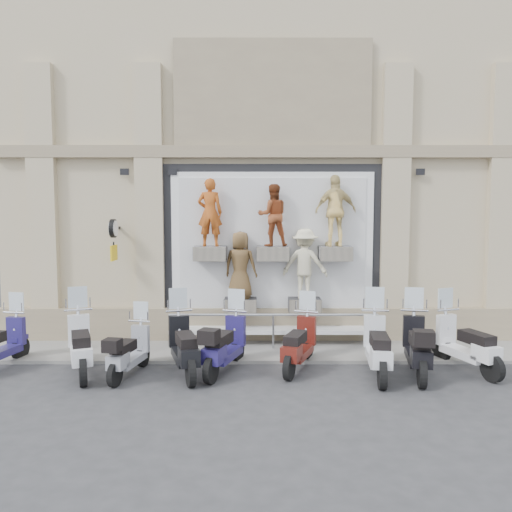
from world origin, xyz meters
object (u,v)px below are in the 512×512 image
(scooter_e, at_px, (225,333))
(scooter_h, at_px, (417,334))
(scooter_f, at_px, (299,333))
(guard_rail, at_px, (273,333))
(scooter_d, at_px, (184,334))
(scooter_c, at_px, (129,341))
(scooter_g, at_px, (378,334))
(scooter_i, at_px, (466,332))
(clock_sign_bracket, at_px, (114,234))
(scooter_b, at_px, (80,333))

(scooter_e, height_order, scooter_h, scooter_h)
(scooter_h, bearing_deg, scooter_f, -178.11)
(guard_rail, xyz_separation_m, scooter_d, (-1.90, -1.68, 0.39))
(guard_rail, relative_size, scooter_c, 2.85)
(guard_rail, distance_m, scooter_e, 1.90)
(scooter_d, height_order, scooter_g, scooter_g)
(scooter_e, xyz_separation_m, scooter_i, (5.06, 0.09, 0.00))
(guard_rail, xyz_separation_m, scooter_f, (0.50, -1.37, 0.33))
(guard_rail, relative_size, scooter_g, 2.37)
(scooter_f, height_order, scooter_i, scooter_i)
(clock_sign_bracket, distance_m, scooter_e, 4.00)
(scooter_b, relative_size, scooter_g, 1.00)
(scooter_b, relative_size, scooter_h, 1.01)
(scooter_g, relative_size, scooter_i, 1.04)
(scooter_c, distance_m, scooter_h, 5.88)
(scooter_b, bearing_deg, scooter_g, -23.02)
(clock_sign_bracket, relative_size, scooter_d, 0.49)
(scooter_e, bearing_deg, guard_rail, 73.80)
(scooter_e, bearing_deg, scooter_f, 24.55)
(clock_sign_bracket, bearing_deg, scooter_h, -17.99)
(guard_rail, distance_m, scooter_b, 4.38)
(scooter_b, xyz_separation_m, scooter_i, (8.04, 0.22, -0.03))
(scooter_g, bearing_deg, scooter_i, 17.07)
(clock_sign_bracket, relative_size, scooter_f, 0.52)
(scooter_d, relative_size, scooter_g, 0.98)
(scooter_b, height_order, scooter_i, scooter_b)
(clock_sign_bracket, distance_m, scooter_f, 5.17)
(scooter_h, distance_m, scooter_i, 1.16)
(scooter_h, bearing_deg, scooter_i, 25.37)
(scooter_f, bearing_deg, clock_sign_bracket, 178.25)
(scooter_c, height_order, scooter_d, scooter_d)
(scooter_i, bearing_deg, scooter_e, 162.50)
(guard_rail, relative_size, clock_sign_bracket, 4.96)
(guard_rail, distance_m, clock_sign_bracket, 4.57)
(scooter_d, xyz_separation_m, scooter_g, (3.97, -0.10, 0.01))
(scooter_f, relative_size, scooter_i, 0.96)
(guard_rail, height_order, scooter_g, scooter_g)
(scooter_g, relative_size, scooter_h, 1.01)
(guard_rail, height_order, scooter_c, scooter_c)
(scooter_b, relative_size, scooter_d, 1.02)
(clock_sign_bracket, distance_m, scooter_h, 7.39)
(clock_sign_bracket, height_order, scooter_c, clock_sign_bracket)
(scooter_f, bearing_deg, scooter_h, 12.04)
(scooter_c, distance_m, scooter_e, 1.95)
(scooter_f, bearing_deg, scooter_d, -151.68)
(scooter_b, xyz_separation_m, scooter_h, (6.92, -0.07, -0.01))
(guard_rail, distance_m, scooter_c, 3.49)
(scooter_f, xyz_separation_m, scooter_h, (2.38, -0.37, 0.06))
(scooter_b, xyz_separation_m, scooter_g, (6.10, -0.12, -0.00))
(clock_sign_bracket, relative_size, scooter_b, 0.48)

